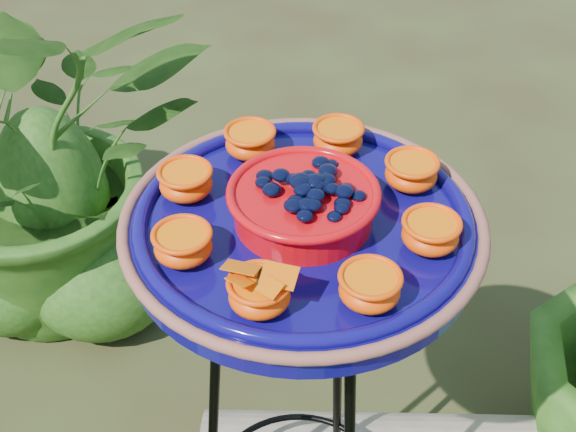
# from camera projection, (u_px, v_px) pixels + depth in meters

# --- Properties ---
(tripod_stand) EXTENTS (0.37, 0.37, 0.88)m
(tripod_stand) POSITION_uv_depth(u_px,v_px,m) (300.00, 409.00, 1.26)
(tripod_stand) COLOR black
(tripod_stand) RESTS_ON ground
(feeder_dish) EXTENTS (0.52, 0.52, 0.10)m
(feeder_dish) POSITION_uv_depth(u_px,v_px,m) (303.00, 221.00, 1.01)
(feeder_dish) COLOR #0C085E
(feeder_dish) RESTS_ON tripod_stand
(shrub_back_left) EXTENTS (1.08, 1.05, 0.91)m
(shrub_back_left) POSITION_uv_depth(u_px,v_px,m) (42.00, 152.00, 1.94)
(shrub_back_left) COLOR #214612
(shrub_back_left) RESTS_ON ground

